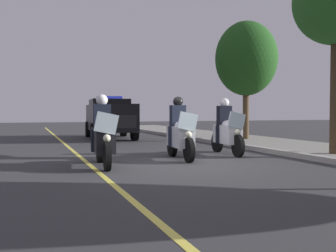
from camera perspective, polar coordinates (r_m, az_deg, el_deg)
ground_plane at (r=9.88m, az=2.35°, el=-5.47°), size 80.00×80.00×0.00m
curb_strip at (r=11.62m, az=18.36°, el=-4.05°), size 48.00×0.24×0.15m
lane_stripe_center at (r=9.26m, az=-10.91°, el=-5.99°), size 48.00×0.12×0.01m
police_motorcycle_lead_left at (r=9.39m, az=-9.48°, el=-1.60°), size 2.14×0.61×1.72m
police_motorcycle_lead_right at (r=10.65m, az=1.75°, el=-1.13°), size 2.14×0.61×1.72m
police_motorcycle_trailing at (r=11.94m, az=8.59°, el=-0.80°), size 2.14×0.61×1.72m
police_suv at (r=18.96m, az=-8.50°, el=1.38°), size 5.02×2.35×2.05m
tree_far_back at (r=17.70m, az=11.37°, el=9.60°), size 2.72×2.72×5.17m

